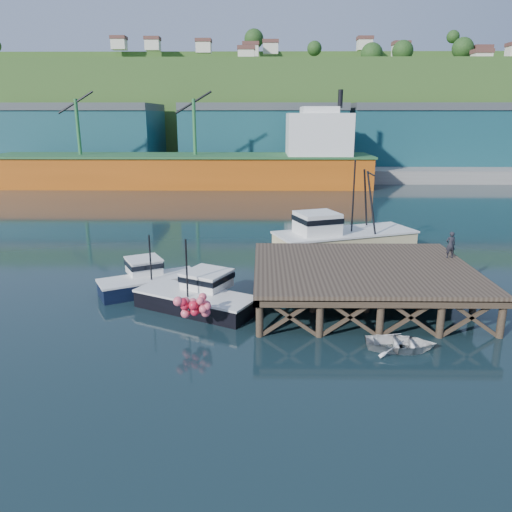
{
  "coord_description": "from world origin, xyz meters",
  "views": [
    {
      "loc": [
        -0.09,
        -26.6,
        10.16
      ],
      "look_at": [
        -0.45,
        2.0,
        2.09
      ],
      "focal_mm": 35.0,
      "sensor_mm": 36.0,
      "label": 1
    }
  ],
  "objects_px": {
    "dockworker": "(451,245)",
    "boat_black": "(198,295)",
    "dinghy": "(401,343)",
    "trawler": "(342,236)",
    "boat_navy": "(148,279)"
  },
  "relations": [
    {
      "from": "boat_black",
      "to": "dinghy",
      "type": "distance_m",
      "value": 10.87
    },
    {
      "from": "dinghy",
      "to": "dockworker",
      "type": "xyz_separation_m",
      "value": [
        4.76,
        7.76,
        2.59
      ]
    },
    {
      "from": "trawler",
      "to": "dinghy",
      "type": "xyz_separation_m",
      "value": [
        0.25,
        -15.99,
        -1.13
      ]
    },
    {
      "from": "boat_black",
      "to": "dockworker",
      "type": "height_order",
      "value": "boat_black"
    },
    {
      "from": "trawler",
      "to": "dockworker",
      "type": "relative_size",
      "value": 7.15
    },
    {
      "from": "dinghy",
      "to": "dockworker",
      "type": "relative_size",
      "value": 1.99
    },
    {
      "from": "dockworker",
      "to": "boat_black",
      "type": "bearing_deg",
      "value": 7.45
    },
    {
      "from": "trawler",
      "to": "dockworker",
      "type": "height_order",
      "value": "trawler"
    },
    {
      "from": "boat_black",
      "to": "dockworker",
      "type": "distance_m",
      "value": 14.89
    },
    {
      "from": "trawler",
      "to": "dinghy",
      "type": "height_order",
      "value": "trawler"
    },
    {
      "from": "trawler",
      "to": "boat_navy",
      "type": "bearing_deg",
      "value": -167.4
    },
    {
      "from": "dinghy",
      "to": "boat_black",
      "type": "bearing_deg",
      "value": 69.49
    },
    {
      "from": "trawler",
      "to": "dinghy",
      "type": "distance_m",
      "value": 16.03
    },
    {
      "from": "dinghy",
      "to": "dockworker",
      "type": "height_order",
      "value": "dockworker"
    },
    {
      "from": "dinghy",
      "to": "trawler",
      "type": "bearing_deg",
      "value": 7.19
    }
  ]
}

